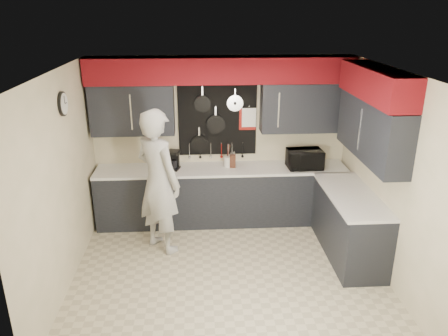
{
  "coord_description": "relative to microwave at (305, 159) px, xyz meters",
  "views": [
    {
      "loc": [
        -0.36,
        -4.9,
        3.3
      ],
      "look_at": [
        -0.02,
        0.5,
        1.27
      ],
      "focal_mm": 35.0,
      "sensor_mm": 36.0,
      "label": 1
    }
  ],
  "objects": [
    {
      "name": "microwave",
      "position": [
        0.0,
        0.0,
        0.0
      ],
      "size": [
        0.55,
        0.39,
        0.29
      ],
      "primitive_type": "imported",
      "rotation": [
        0.0,
        0.0,
        0.05
      ],
      "color": "black",
      "rests_on": "base_cabinets"
    },
    {
      "name": "utensil_crock",
      "position": [
        -1.17,
        0.14,
        -0.06
      ],
      "size": [
        0.13,
        0.13,
        0.17
      ],
      "primitive_type": "cylinder",
      "color": "silver",
      "rests_on": "base_cabinets"
    },
    {
      "name": "ground",
      "position": [
        -1.28,
        -1.36,
        -1.07
      ],
      "size": [
        4.0,
        4.0,
        0.0
      ],
      "primitive_type": "plane",
      "color": "beige",
      "rests_on": "ground"
    },
    {
      "name": "coffee_maker",
      "position": [
        -2.02,
        0.09,
        0.01
      ],
      "size": [
        0.21,
        0.24,
        0.3
      ],
      "rotation": [
        0.0,
        0.0,
        -0.26
      ],
      "color": "black",
      "rests_on": "base_cabinets"
    },
    {
      "name": "base_cabinets",
      "position": [
        -0.79,
        -0.23,
        -0.61
      ],
      "size": [
        3.95,
        2.2,
        0.92
      ],
      "color": "black",
      "rests_on": "ground"
    },
    {
      "name": "knife_block",
      "position": [
        -1.11,
        0.1,
        -0.05
      ],
      "size": [
        0.1,
        0.1,
        0.2
      ],
      "primitive_type": "cube",
      "rotation": [
        0.0,
        0.0,
        -0.07
      ],
      "color": "#341910",
      "rests_on": "base_cabinets"
    },
    {
      "name": "left_wall_assembly",
      "position": [
        -3.27,
        -1.35,
        0.27
      ],
      "size": [
        0.05,
        3.5,
        2.6
      ],
      "color": "beige",
      "rests_on": "ground"
    },
    {
      "name": "person",
      "position": [
        -2.19,
        -0.69,
        -0.04
      ],
      "size": [
        0.88,
        0.87,
        2.05
      ],
      "primitive_type": "imported",
      "rotation": [
        0.0,
        0.0,
        2.37
      ],
      "color": "beige",
      "rests_on": "ground"
    },
    {
      "name": "right_wall_assembly",
      "position": [
        0.58,
        -1.1,
        0.88
      ],
      "size": [
        0.36,
        3.5,
        2.6
      ],
      "color": "beige",
      "rests_on": "ground"
    },
    {
      "name": "back_wall_assembly",
      "position": [
        -1.27,
        0.24,
        0.94
      ],
      "size": [
        4.0,
        0.36,
        2.6
      ],
      "color": "beige",
      "rests_on": "ground"
    }
  ]
}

